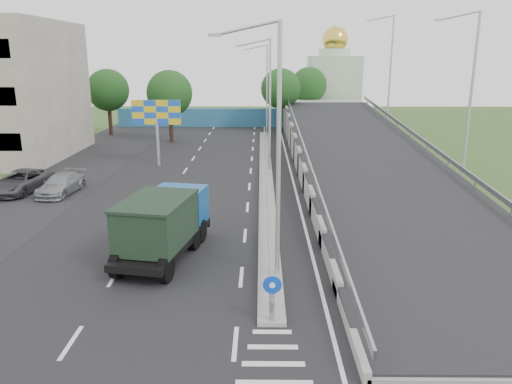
{
  "coord_description": "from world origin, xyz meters",
  "views": [
    {
      "loc": [
        -0.4,
        -13.16,
        8.94
      ],
      "look_at": [
        -0.64,
        11.57,
        2.2
      ],
      "focal_mm": 35.0,
      "sensor_mm": 36.0,
      "label": 1
    }
  ],
  "objects_px": {
    "sign_bollard": "(272,298)",
    "lamp_post_mid": "(267,98)",
    "lamp_post_near": "(274,140)",
    "church": "(333,83)",
    "dump_truck": "(164,222)",
    "lamp_post_far": "(265,84)",
    "billboard": "(157,116)",
    "parked_car_c": "(21,182)",
    "parked_car_d": "(61,184)"
  },
  "relations": [
    {
      "from": "lamp_post_far",
      "to": "dump_truck",
      "type": "height_order",
      "value": "lamp_post_far"
    },
    {
      "from": "sign_bollard",
      "to": "parked_car_c",
      "type": "bearing_deg",
      "value": 133.92
    },
    {
      "from": "sign_bollard",
      "to": "lamp_post_near",
      "type": "bearing_deg",
      "value": 88.36
    },
    {
      "from": "lamp_post_near",
      "to": "dump_truck",
      "type": "xyz_separation_m",
      "value": [
        -4.92,
        2.33,
        -4.17
      ]
    },
    {
      "from": "lamp_post_mid",
      "to": "parked_car_d",
      "type": "xyz_separation_m",
      "value": [
        -13.89,
        -6.95,
        -5.14
      ]
    },
    {
      "from": "church",
      "to": "parked_car_d",
      "type": "xyz_separation_m",
      "value": [
        -23.79,
        -40.95,
        -4.64
      ]
    },
    {
      "from": "lamp_post_mid",
      "to": "lamp_post_far",
      "type": "height_order",
      "value": "same"
    },
    {
      "from": "billboard",
      "to": "lamp_post_mid",
      "type": "bearing_deg",
      "value": -12.38
    },
    {
      "from": "billboard",
      "to": "dump_truck",
      "type": "xyz_separation_m",
      "value": [
        4.19,
        -19.67,
        -2.54
      ]
    },
    {
      "from": "dump_truck",
      "to": "parked_car_d",
      "type": "xyz_separation_m",
      "value": [
        -8.98,
        10.72,
        -0.97
      ]
    },
    {
      "from": "lamp_post_mid",
      "to": "dump_truck",
      "type": "xyz_separation_m",
      "value": [
        -4.92,
        -17.67,
        -4.17
      ]
    },
    {
      "from": "lamp_post_mid",
      "to": "church",
      "type": "relative_size",
      "value": 0.73
    },
    {
      "from": "billboard",
      "to": "church",
      "type": "bearing_deg",
      "value": 59.3
    },
    {
      "from": "lamp_post_near",
      "to": "lamp_post_mid",
      "type": "relative_size",
      "value": 1.0
    },
    {
      "from": "billboard",
      "to": "dump_truck",
      "type": "relative_size",
      "value": 0.78
    },
    {
      "from": "billboard",
      "to": "parked_car_c",
      "type": "relative_size",
      "value": 1.04
    },
    {
      "from": "lamp_post_far",
      "to": "parked_car_c",
      "type": "bearing_deg",
      "value": -122.32
    },
    {
      "from": "lamp_post_mid",
      "to": "parked_car_d",
      "type": "height_order",
      "value": "lamp_post_mid"
    },
    {
      "from": "billboard",
      "to": "parked_car_d",
      "type": "bearing_deg",
      "value": -118.14
    },
    {
      "from": "sign_bollard",
      "to": "lamp_post_mid",
      "type": "xyz_separation_m",
      "value": [
        0.11,
        23.83,
        4.77
      ]
    },
    {
      "from": "lamp_post_mid",
      "to": "lamp_post_far",
      "type": "distance_m",
      "value": 20.0
    },
    {
      "from": "lamp_post_mid",
      "to": "dump_truck",
      "type": "distance_m",
      "value": 18.81
    },
    {
      "from": "lamp_post_near",
      "to": "parked_car_d",
      "type": "xyz_separation_m",
      "value": [
        -13.89,
        13.05,
        -5.14
      ]
    },
    {
      "from": "church",
      "to": "lamp_post_far",
      "type": "bearing_deg",
      "value": -125.24
    },
    {
      "from": "lamp_post_near",
      "to": "parked_car_c",
      "type": "distance_m",
      "value": 22.11
    },
    {
      "from": "dump_truck",
      "to": "church",
      "type": "bearing_deg",
      "value": 84.62
    },
    {
      "from": "lamp_post_far",
      "to": "billboard",
      "type": "height_order",
      "value": "lamp_post_far"
    },
    {
      "from": "church",
      "to": "billboard",
      "type": "bearing_deg",
      "value": -120.7
    },
    {
      "from": "dump_truck",
      "to": "lamp_post_near",
      "type": "bearing_deg",
      "value": -14.77
    },
    {
      "from": "billboard",
      "to": "parked_car_c",
      "type": "bearing_deg",
      "value": -131.99
    },
    {
      "from": "parked_car_c",
      "to": "lamp_post_near",
      "type": "bearing_deg",
      "value": -30.01
    },
    {
      "from": "lamp_post_near",
      "to": "church",
      "type": "distance_m",
      "value": 54.9
    },
    {
      "from": "lamp_post_near",
      "to": "lamp_post_far",
      "type": "distance_m",
      "value": 40.0
    },
    {
      "from": "sign_bollard",
      "to": "billboard",
      "type": "distance_m",
      "value": 27.53
    },
    {
      "from": "lamp_post_far",
      "to": "billboard",
      "type": "xyz_separation_m",
      "value": [
        -9.11,
        -18.0,
        -1.62
      ]
    },
    {
      "from": "lamp_post_near",
      "to": "church",
      "type": "relative_size",
      "value": 0.73
    },
    {
      "from": "lamp_post_mid",
      "to": "billboard",
      "type": "height_order",
      "value": "lamp_post_mid"
    },
    {
      "from": "church",
      "to": "parked_car_c",
      "type": "height_order",
      "value": "church"
    },
    {
      "from": "billboard",
      "to": "parked_car_c",
      "type": "distance_m",
      "value": 11.97
    },
    {
      "from": "lamp_post_far",
      "to": "sign_bollard",
      "type": "bearing_deg",
      "value": -90.14
    },
    {
      "from": "parked_car_c",
      "to": "lamp_post_far",
      "type": "bearing_deg",
      "value": 66.46
    },
    {
      "from": "lamp_post_far",
      "to": "church",
      "type": "distance_m",
      "value": 17.15
    },
    {
      "from": "sign_bollard",
      "to": "billboard",
      "type": "xyz_separation_m",
      "value": [
        -9.0,
        25.83,
        3.15
      ]
    },
    {
      "from": "sign_bollard",
      "to": "parked_car_c",
      "type": "height_order",
      "value": "sign_bollard"
    },
    {
      "from": "lamp_post_mid",
      "to": "parked_car_d",
      "type": "distance_m",
      "value": 16.36
    },
    {
      "from": "dump_truck",
      "to": "billboard",
      "type": "bearing_deg",
      "value": 112.65
    },
    {
      "from": "church",
      "to": "lamp_post_near",
      "type": "bearing_deg",
      "value": -100.38
    },
    {
      "from": "church",
      "to": "dump_truck",
      "type": "distance_m",
      "value": 53.87
    },
    {
      "from": "church",
      "to": "dump_truck",
      "type": "relative_size",
      "value": 1.95
    },
    {
      "from": "parked_car_c",
      "to": "billboard",
      "type": "bearing_deg",
      "value": 56.79
    }
  ]
}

